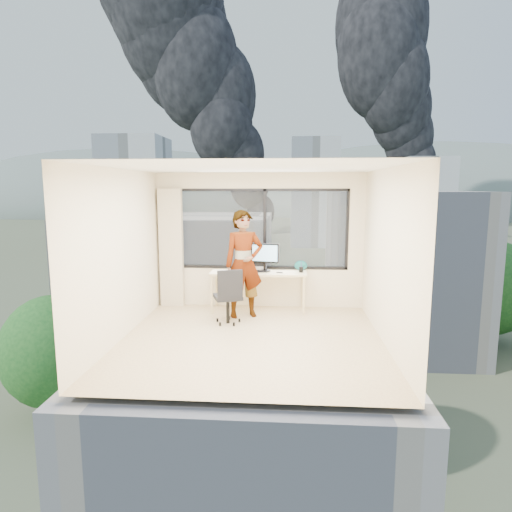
# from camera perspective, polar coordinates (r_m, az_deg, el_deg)

# --- Properties ---
(floor) EXTENTS (4.00, 4.00, 0.01)m
(floor) POSITION_cam_1_polar(r_m,az_deg,el_deg) (6.85, -0.61, -10.85)
(floor) COLOR #D5C18A
(floor) RESTS_ON ground
(ceiling) EXTENTS (4.00, 4.00, 0.01)m
(ceiling) POSITION_cam_1_polar(r_m,az_deg,el_deg) (6.46, -0.65, 11.43)
(ceiling) COLOR white
(ceiling) RESTS_ON ground
(wall_front) EXTENTS (4.00, 0.01, 2.60)m
(wall_front) POSITION_cam_1_polar(r_m,az_deg,el_deg) (4.57, -2.70, -3.90)
(wall_front) COLOR beige
(wall_front) RESTS_ON ground
(wall_left) EXTENTS (0.01, 4.00, 2.60)m
(wall_left) POSITION_cam_1_polar(r_m,az_deg,el_deg) (6.98, -17.22, 0.14)
(wall_left) COLOR beige
(wall_left) RESTS_ON ground
(wall_right) EXTENTS (0.01, 4.00, 2.60)m
(wall_right) POSITION_cam_1_polar(r_m,az_deg,el_deg) (6.67, 16.76, -0.23)
(wall_right) COLOR beige
(wall_right) RESTS_ON ground
(window_wall) EXTENTS (3.30, 0.16, 1.55)m
(window_wall) POSITION_cam_1_polar(r_m,az_deg,el_deg) (8.48, 0.82, 3.54)
(window_wall) COLOR black
(window_wall) RESTS_ON ground
(curtain) EXTENTS (0.45, 0.14, 2.30)m
(curtain) POSITION_cam_1_polar(r_m,az_deg,el_deg) (8.69, -10.97, 1.01)
(curtain) COLOR beige
(curtain) RESTS_ON floor
(desk) EXTENTS (1.80, 0.60, 0.75)m
(desk) POSITION_cam_1_polar(r_m,az_deg,el_deg) (8.33, 0.33, -4.58)
(desk) COLOR beige
(desk) RESTS_ON floor
(chair) EXTENTS (0.64, 0.64, 0.99)m
(chair) POSITION_cam_1_polar(r_m,az_deg,el_deg) (7.53, -3.70, -5.12)
(chair) COLOR black
(chair) RESTS_ON floor
(person) EXTENTS (0.82, 0.67, 1.93)m
(person) POSITION_cam_1_polar(r_m,az_deg,el_deg) (7.83, -1.60, -1.05)
(person) COLOR #2D2D33
(person) RESTS_ON floor
(monitor) EXTENTS (0.55, 0.20, 0.54)m
(monitor) POSITION_cam_1_polar(r_m,az_deg,el_deg) (8.26, 1.17, -0.14)
(monitor) COLOR black
(monitor) RESTS_ON desk
(game_console) EXTENTS (0.37, 0.33, 0.08)m
(game_console) POSITION_cam_1_polar(r_m,az_deg,el_deg) (8.45, -0.15, -1.52)
(game_console) COLOR white
(game_console) RESTS_ON desk
(laptop) EXTENTS (0.36, 0.37, 0.22)m
(laptop) POSITION_cam_1_polar(r_m,az_deg,el_deg) (8.25, 0.31, -1.28)
(laptop) COLOR black
(laptop) RESTS_ON desk
(cellphone) EXTENTS (0.12, 0.07, 0.01)m
(cellphone) POSITION_cam_1_polar(r_m,az_deg,el_deg) (8.15, 3.09, -2.15)
(cellphone) COLOR black
(cellphone) RESTS_ON desk
(pen_cup) EXTENTS (0.10, 0.10, 0.10)m
(pen_cup) POSITION_cam_1_polar(r_m,az_deg,el_deg) (8.22, 5.90, -1.77)
(pen_cup) COLOR black
(pen_cup) RESTS_ON desk
(handbag) EXTENTS (0.25, 0.13, 0.19)m
(handbag) POSITION_cam_1_polar(r_m,az_deg,el_deg) (8.42, 5.86, -1.23)
(handbag) COLOR #0E4D54
(handbag) RESTS_ON desk
(exterior_ground) EXTENTS (400.00, 400.00, 0.04)m
(exterior_ground) POSITION_cam_1_polar(r_m,az_deg,el_deg) (127.48, 3.84, 1.45)
(exterior_ground) COLOR #515B3D
(exterior_ground) RESTS_ON ground
(near_bldg_a) EXTENTS (16.00, 12.00, 14.00)m
(near_bldg_a) POSITION_cam_1_polar(r_m,az_deg,el_deg) (38.79, -10.28, -5.20)
(near_bldg_a) COLOR beige
(near_bldg_a) RESTS_ON exterior_ground
(near_bldg_b) EXTENTS (14.00, 13.00, 16.00)m
(near_bldg_b) POSITION_cam_1_polar(r_m,az_deg,el_deg) (46.63, 18.29, -1.89)
(near_bldg_b) COLOR silver
(near_bldg_b) RESTS_ON exterior_ground
(far_tower_a) EXTENTS (14.00, 14.00, 28.00)m
(far_tower_a) POSITION_cam_1_polar(r_m,az_deg,el_deg) (107.50, -15.32, 7.28)
(far_tower_a) COLOR silver
(far_tower_a) RESTS_ON exterior_ground
(far_tower_b) EXTENTS (13.00, 13.00, 30.00)m
(far_tower_b) POSITION_cam_1_polar(r_m,az_deg,el_deg) (126.65, 7.57, 8.16)
(far_tower_b) COLOR silver
(far_tower_b) RESTS_ON exterior_ground
(far_tower_c) EXTENTS (15.00, 15.00, 26.00)m
(far_tower_c) POSITION_cam_1_polar(r_m,az_deg,el_deg) (153.07, 21.17, 7.00)
(far_tower_c) COLOR silver
(far_tower_c) RESTS_ON exterior_ground
(far_tower_d) EXTENTS (16.00, 14.00, 22.00)m
(far_tower_d) POSITION_cam_1_polar(r_m,az_deg,el_deg) (167.82, -17.15, 6.62)
(far_tower_d) COLOR silver
(far_tower_d) RESTS_ON exterior_ground
(hill_a) EXTENTS (288.00, 216.00, 90.00)m
(hill_a) POSITION_cam_1_polar(r_m,az_deg,el_deg) (348.35, -16.22, 5.79)
(hill_a) COLOR slate
(hill_a) RESTS_ON exterior_ground
(hill_b) EXTENTS (300.00, 220.00, 96.00)m
(hill_b) POSITION_cam_1_polar(r_m,az_deg,el_deg) (341.63, 21.14, 5.50)
(hill_b) COLOR slate
(hill_b) RESTS_ON exterior_ground
(tree_a) EXTENTS (7.00, 7.00, 8.00)m
(tree_a) POSITION_cam_1_polar(r_m,az_deg,el_deg) (35.11, -24.94, -12.55)
(tree_a) COLOR #1C541E
(tree_a) RESTS_ON exterior_ground
(tree_b) EXTENTS (7.60, 7.60, 9.00)m
(tree_b) POSITION_cam_1_polar(r_m,az_deg,el_deg) (27.35, 11.48, -16.93)
(tree_b) COLOR #1C541E
(tree_b) RESTS_ON exterior_ground
(tree_c) EXTENTS (8.40, 8.40, 10.00)m
(tree_c) POSITION_cam_1_polar(r_m,az_deg,el_deg) (52.38, 28.29, -4.71)
(tree_c) COLOR #1C541E
(tree_c) RESTS_ON exterior_ground
(smoke_plume_a) EXTENTS (40.00, 24.00, 90.00)m
(smoke_plume_a) POSITION_cam_1_polar(r_m,az_deg,el_deg) (161.02, 0.27, 22.00)
(smoke_plume_a) COLOR black
(smoke_plume_a) RESTS_ON exterior_ground
(smoke_plume_b) EXTENTS (30.00, 18.00, 70.00)m
(smoke_plume_b) POSITION_cam_1_polar(r_m,az_deg,el_deg) (186.29, 21.94, 15.82)
(smoke_plume_b) COLOR black
(smoke_plume_b) RESTS_ON exterior_ground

